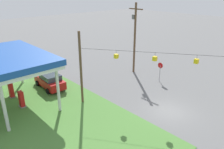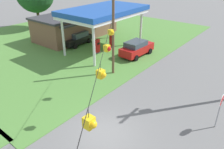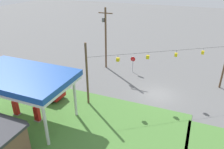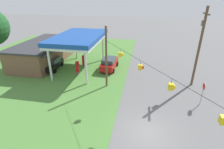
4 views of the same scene
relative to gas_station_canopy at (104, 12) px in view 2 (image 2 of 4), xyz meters
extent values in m
plane|color=slate|center=(-11.72, -9.96, -4.67)|extent=(160.00, 160.00, 0.00)
cube|color=#4C7F38|center=(2.00, 6.93, -4.65)|extent=(36.00, 28.00, 0.04)
cube|color=silver|center=(0.00, 0.00, -0.22)|extent=(10.22, 5.96, 0.35)
cube|color=#19479E|center=(0.00, 0.00, 0.23)|extent=(10.42, 6.16, 0.55)
cylinder|color=silver|center=(-4.51, -2.38, -2.53)|extent=(0.28, 0.28, 4.27)
cylinder|color=silver|center=(4.51, -2.38, -2.53)|extent=(0.28, 0.28, 4.27)
cylinder|color=silver|center=(-4.51, 2.38, -2.53)|extent=(0.28, 0.28, 4.27)
cylinder|color=silver|center=(4.51, 2.38, -2.53)|extent=(0.28, 0.28, 4.27)
cube|color=brown|center=(1.74, 6.93, -3.09)|extent=(11.92, 5.71, 3.17)
cube|color=#333338|center=(1.74, 6.93, -1.38)|extent=(12.22, 6.01, 0.24)
cube|color=#333338|center=(1.74, 3.73, -1.75)|extent=(10.73, 0.70, 0.20)
cube|color=gray|center=(-1.40, 0.00, -4.61)|extent=(0.71, 0.56, 0.12)
cube|color=red|center=(-1.40, 0.00, -3.77)|extent=(0.55, 0.40, 1.57)
cube|color=black|center=(-1.40, -0.21, -3.45)|extent=(0.39, 0.03, 0.24)
cube|color=gray|center=(1.40, 0.00, -4.61)|extent=(0.71, 0.56, 0.12)
cube|color=red|center=(1.40, 0.00, -3.77)|extent=(0.55, 0.40, 1.57)
cube|color=black|center=(1.40, -0.21, -3.45)|extent=(0.39, 0.03, 0.24)
cube|color=#AD1414|center=(0.86, -4.21, -3.89)|extent=(4.71, 2.04, 0.89)
cube|color=#333D47|center=(0.58, -4.19, -3.15)|extent=(2.62, 1.81, 0.58)
cylinder|color=black|center=(2.34, -3.32, -4.33)|extent=(0.69, 0.25, 0.68)
cylinder|color=black|center=(2.26, -5.21, -4.33)|extent=(0.69, 0.25, 0.68)
cylinder|color=black|center=(-0.53, -3.20, -4.33)|extent=(0.69, 0.25, 0.68)
cylinder|color=black|center=(-0.61, -5.09, -4.33)|extent=(0.69, 0.25, 0.68)
cube|color=black|center=(-0.84, 4.21, -3.97)|extent=(4.60, 2.16, 0.71)
cube|color=#333D47|center=(-0.58, 4.23, -3.30)|extent=(2.58, 1.87, 0.63)
cylinder|color=black|center=(-2.16, 3.17, -4.33)|extent=(0.69, 0.27, 0.68)
cylinder|color=black|center=(-2.30, 5.05, -4.33)|extent=(0.69, 0.27, 0.68)
cylinder|color=black|center=(0.61, 3.36, -4.33)|extent=(0.69, 0.27, 0.68)
cylinder|color=black|center=(0.47, 5.25, -4.33)|extent=(0.69, 0.27, 0.68)
cylinder|color=#99999E|center=(-6.69, -15.26, -3.62)|extent=(0.08, 0.08, 2.10)
cylinder|color=white|center=(-6.69, -15.26, -2.57)|extent=(0.80, 0.03, 0.80)
cylinder|color=red|center=(-6.69, -15.26, -2.57)|extent=(0.70, 0.03, 0.70)
cylinder|color=brown|center=(-4.60, -4.96, -1.02)|extent=(0.24, 0.24, 7.30)
cylinder|color=black|center=(-11.72, -9.96, 1.03)|extent=(14.27, 10.02, 0.02)
cylinder|color=black|center=(-16.00, -12.96, 0.85)|extent=(0.02, 0.02, 0.35)
cube|color=yellow|center=(-16.00, -12.96, 0.48)|extent=(0.32, 0.32, 0.40)
sphere|color=yellow|center=(-16.00, -13.13, 0.48)|extent=(0.28, 0.28, 0.28)
cylinder|color=black|center=(-13.15, -10.96, 0.85)|extent=(0.02, 0.02, 0.35)
cube|color=yellow|center=(-13.15, -10.96, 0.48)|extent=(0.32, 0.32, 0.40)
sphere|color=yellow|center=(-13.15, -11.13, 0.48)|extent=(0.28, 0.28, 0.28)
cylinder|color=black|center=(-10.30, -8.96, 0.85)|extent=(0.02, 0.02, 0.35)
cube|color=yellow|center=(-10.30, -8.96, 0.48)|extent=(0.32, 0.32, 0.40)
sphere|color=red|center=(-10.30, -9.13, 0.48)|extent=(0.28, 0.28, 0.28)
cylinder|color=black|center=(-7.45, -6.96, 0.85)|extent=(0.02, 0.02, 0.35)
cube|color=yellow|center=(-7.45, -6.96, 0.48)|extent=(0.32, 0.32, 0.40)
sphere|color=yellow|center=(-7.45, -7.13, 0.48)|extent=(0.28, 0.28, 0.28)
cylinder|color=#4C3828|center=(1.13, 15.43, -3.08)|extent=(0.44, 0.44, 3.18)
camera|label=1|loc=(-21.25, 6.31, 6.26)|focal=35.00mm
camera|label=2|loc=(-19.89, -17.01, 5.02)|focal=35.00mm
camera|label=3|loc=(-15.39, 13.96, 9.28)|focal=35.00mm
camera|label=4|loc=(-23.20, -9.10, 5.72)|focal=28.00mm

